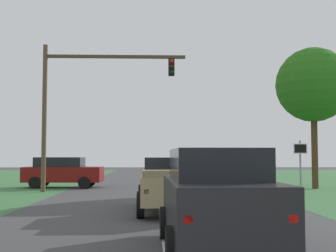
% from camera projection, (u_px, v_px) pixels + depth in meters
% --- Properties ---
extents(ground_plane, '(120.00, 120.00, 0.00)m').
position_uv_depth(ground_plane, '(161.00, 211.00, 15.59)').
color(ground_plane, '#424244').
extents(red_suv_near, '(2.21, 4.58, 2.00)m').
position_uv_depth(red_suv_near, '(217.00, 197.00, 9.14)').
color(red_suv_near, black).
rests_on(red_suv_near, ground_plane).
extents(pickup_truck_lead, '(2.23, 5.29, 1.81)m').
position_uv_depth(pickup_truck_lead, '(170.00, 183.00, 15.41)').
color(pickup_truck_lead, tan).
rests_on(pickup_truck_lead, ground_plane).
extents(traffic_light, '(7.48, 0.40, 7.69)m').
position_uv_depth(traffic_light, '(82.00, 94.00, 24.20)').
color(traffic_light, brown).
rests_on(traffic_light, ground_plane).
extents(keep_moving_sign, '(0.60, 0.09, 2.53)m').
position_uv_depth(keep_moving_sign, '(300.00, 162.00, 19.84)').
color(keep_moving_sign, gray).
rests_on(keep_moving_sign, ground_plane).
extents(oak_tree_right, '(4.28, 4.28, 8.10)m').
position_uv_depth(oak_tree_right, '(313.00, 85.00, 26.64)').
color(oak_tree_right, '#4C351E').
rests_on(oak_tree_right, ground_plane).
extents(crossing_suv_far, '(4.59, 2.28, 1.78)m').
position_uv_depth(crossing_suv_far, '(63.00, 172.00, 27.24)').
color(crossing_suv_far, maroon).
rests_on(crossing_suv_far, ground_plane).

